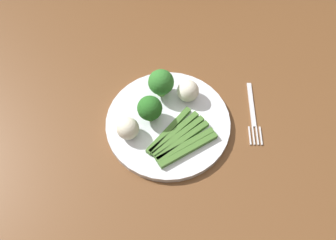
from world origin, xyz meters
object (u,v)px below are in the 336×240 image
at_px(chair, 190,14).
at_px(fork, 253,114).
at_px(plate, 168,123).
at_px(asparagus_bundle, 180,139).
at_px(dining_table, 164,127).
at_px(cauliflower_outer_edge, 188,91).
at_px(broccoli_right, 150,108).
at_px(broccoli_near_center, 161,82).
at_px(cauliflower_front_left, 128,128).

distance_m(chair, fork, 0.69).
bearing_deg(fork, plate, -80.74).
distance_m(plate, asparagus_bundle, 0.06).
height_order(dining_table, plate, plate).
xyz_separation_m(dining_table, plate, (-0.01, 0.05, 0.11)).
height_order(dining_table, fork, fork).
distance_m(plate, cauliflower_outer_edge, 0.08).
bearing_deg(fork, dining_table, -96.04).
relative_size(chair, plate, 3.18).
relative_size(chair, broccoli_right, 13.18).
xyz_separation_m(dining_table, cauliflower_outer_edge, (-0.06, -0.01, 0.14)).
distance_m(dining_table, broccoli_right, 0.16).
relative_size(broccoli_near_center, broccoli_right, 1.07).
relative_size(asparagus_bundle, fork, 0.91).
bearing_deg(cauliflower_front_left, cauliflower_outer_edge, -141.15).
height_order(plate, asparagus_bundle, asparagus_bundle).
relative_size(broccoli_right, cauliflower_outer_edge, 1.35).
xyz_separation_m(dining_table, broccoli_near_center, (0.01, -0.02, 0.16)).
distance_m(cauliflower_front_left, fork, 0.28).
xyz_separation_m(dining_table, asparagus_bundle, (-0.04, 0.10, 0.12)).
distance_m(cauliflower_outer_edge, fork, 0.16).
bearing_deg(dining_table, plate, 103.82).
relative_size(dining_table, asparagus_bundle, 9.69).
distance_m(chair, broccoli_near_center, 0.67).
height_order(broccoli_right, cauliflower_outer_edge, broccoli_right).
distance_m(broccoli_near_center, cauliflower_outer_edge, 0.06).
relative_size(plate, broccoli_right, 4.15).
xyz_separation_m(broccoli_right, fork, (-0.23, -0.03, -0.05)).
height_order(chair, cauliflower_outer_edge, chair).
distance_m(plate, broccoli_near_center, 0.09).
bearing_deg(plate, dining_table, -76.18).
bearing_deg(broccoli_near_center, cauliflower_outer_edge, 171.43).
distance_m(chair, cauliflower_outer_edge, 0.66).
bearing_deg(dining_table, asparagus_bundle, 111.44).
height_order(asparagus_bundle, cauliflower_outer_edge, cauliflower_outer_edge).
distance_m(chair, broccoli_right, 0.73).
bearing_deg(broccoli_right, chair, -98.83).
bearing_deg(cauliflower_outer_edge, plate, 57.23).
height_order(plate, cauliflower_outer_edge, cauliflower_outer_edge).
bearing_deg(chair, cauliflower_outer_edge, 82.85).
relative_size(cauliflower_outer_edge, fork, 0.30).
relative_size(cauliflower_front_left, cauliflower_outer_edge, 0.97).
distance_m(dining_table, plate, 0.12).
xyz_separation_m(asparagus_bundle, broccoli_near_center, (0.04, -0.12, 0.03)).
height_order(broccoli_right, fork, broccoli_right).
xyz_separation_m(chair, cauliflower_outer_edge, (0.02, 0.59, 0.31)).
relative_size(broccoli_near_center, cauliflower_front_left, 1.48).
distance_m(asparagus_bundle, broccoli_near_center, 0.13).
height_order(plate, cauliflower_front_left, cauliflower_front_left).
bearing_deg(broccoli_right, dining_table, -119.92).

